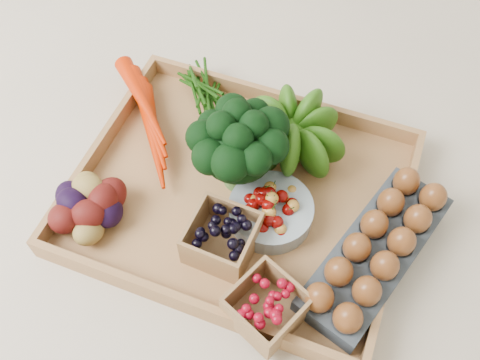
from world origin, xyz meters
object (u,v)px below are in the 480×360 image
(broccoli, at_px, (238,159))
(egg_carton, at_px, (375,253))
(tray, at_px, (240,196))
(cherry_bowl, at_px, (271,212))

(broccoli, bearing_deg, egg_carton, -13.53)
(broccoli, xyz_separation_m, egg_carton, (0.26, -0.06, -0.05))
(broccoli, distance_m, egg_carton, 0.27)
(tray, xyz_separation_m, broccoli, (-0.01, 0.03, 0.07))
(tray, distance_m, broccoli, 0.08)
(tray, height_order, cherry_bowl, cherry_bowl)
(tray, bearing_deg, broccoli, 118.68)
(tray, relative_size, broccoli, 3.34)
(cherry_bowl, xyz_separation_m, egg_carton, (0.18, -0.01, -0.00))
(tray, distance_m, cherry_bowl, 0.07)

